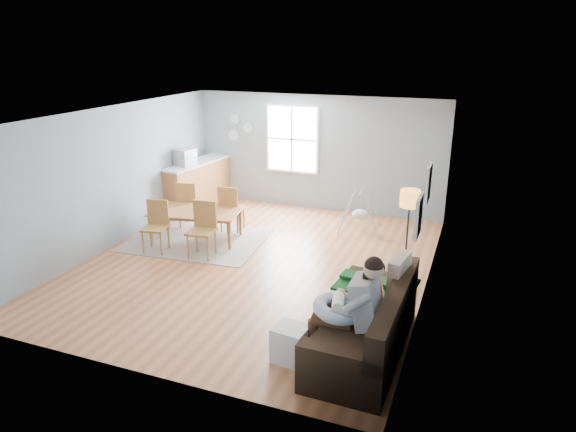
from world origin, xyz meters
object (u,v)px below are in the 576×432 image
at_px(chair_sw, 156,222).
at_px(chair_se, 203,225).
at_px(father, 352,306).
at_px(chair_ne, 230,206).
at_px(dining_table, 196,226).
at_px(baby_swing, 360,214).
at_px(storage_cube, 290,343).
at_px(floor_lamp, 409,206).
at_px(sofa, 368,329).
at_px(toddler, 368,288).
at_px(monitor, 185,157).
at_px(counter, 196,185).
at_px(chair_nw, 189,201).

height_order(chair_sw, chair_se, chair_se).
bearing_deg(father, chair_ne, 133.94).
relative_size(dining_table, baby_swing, 1.93).
distance_m(storage_cube, chair_ne, 4.80).
bearing_deg(chair_sw, baby_swing, 35.64).
relative_size(father, floor_lamp, 0.94).
xyz_separation_m(storage_cube, chair_ne, (-2.81, 3.87, 0.35)).
distance_m(sofa, chair_se, 4.13).
height_order(father, toddler, father).
bearing_deg(storage_cube, floor_lamp, 71.00).
relative_size(chair_se, monitor, 2.12).
bearing_deg(monitor, toddler, -37.32).
height_order(floor_lamp, storage_cube, floor_lamp).
height_order(storage_cube, monitor, monitor).
relative_size(storage_cube, chair_se, 0.45).
distance_m(chair_sw, monitor, 2.45).
bearing_deg(dining_table, father, -47.76).
height_order(chair_ne, counter, counter).
bearing_deg(chair_sw, toddler, -20.97).
distance_m(toddler, storage_cube, 1.24).
distance_m(floor_lamp, chair_se, 3.77).
xyz_separation_m(toddler, monitor, (-5.17, 3.94, 0.52)).
xyz_separation_m(floor_lamp, counter, (-5.32, 2.22, -0.74)).
relative_size(father, chair_sw, 1.51).
xyz_separation_m(chair_ne, baby_swing, (2.53, 1.04, -0.20)).
bearing_deg(chair_ne, dining_table, -121.58).
xyz_separation_m(toddler, counter, (-5.14, 4.32, -0.23)).
bearing_deg(father, monitor, 138.58).
relative_size(father, storage_cube, 3.18).
height_order(father, chair_se, father).
xyz_separation_m(dining_table, baby_swing, (2.96, 1.74, 0.07)).
xyz_separation_m(sofa, monitor, (-5.25, 4.17, 0.99)).
height_order(chair_se, monitor, monitor).
bearing_deg(father, dining_table, 143.14).
relative_size(storage_cube, chair_nw, 0.46).
relative_size(floor_lamp, storage_cube, 3.38).
relative_size(counter, monitor, 4.22).
relative_size(floor_lamp, baby_swing, 1.71).
bearing_deg(chair_nw, monitor, 123.62).
bearing_deg(toddler, chair_ne, 139.22).
height_order(counter, monitor, monitor).
height_order(chair_nw, counter, counter).
bearing_deg(dining_table, counter, 109.07).
xyz_separation_m(toddler, chair_ne, (-3.61, 3.11, -0.22)).
bearing_deg(chair_sw, chair_ne, 58.20).
bearing_deg(chair_ne, baby_swing, 22.32).
bearing_deg(toddler, chair_se, 152.78).
distance_m(storage_cube, chair_sw, 4.45).
height_order(dining_table, chair_nw, chair_nw).
xyz_separation_m(toddler, chair_sw, (-4.48, 1.72, -0.23)).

